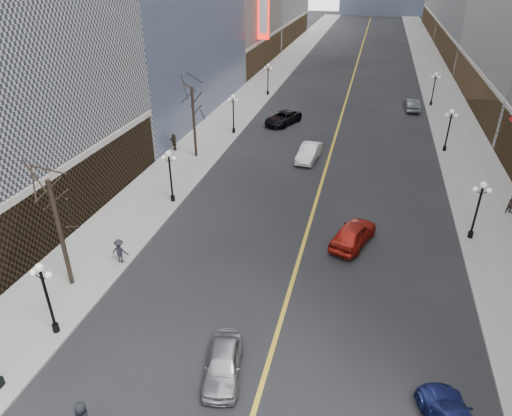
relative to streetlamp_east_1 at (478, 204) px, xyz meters
The scene contains 21 objects.
sidewalk_east 40.16m from the streetlamp_east_1, 86.85° to the left, with size 6.00×230.00×0.15m, color gray.
sidewalk_west 47.68m from the streetlamp_east_1, 122.82° to the left, with size 6.00×230.00×0.15m, color gray.
lane_line 51.45m from the streetlamp_east_1, 103.28° to the left, with size 0.25×200.00×0.02m, color gold.
streetlamp_east_1 is the anchor object (origin of this frame).
streetlamp_east_2 18.00m from the streetlamp_east_1, 90.00° to the left, with size 1.26×0.44×4.52m.
streetlamp_east_3 36.00m from the streetlamp_east_1, 90.00° to the left, with size 1.26×0.44×4.52m.
streetlamp_west_0 28.51m from the streetlamp_east_1, 145.86° to the right, with size 1.26×0.44×4.52m.
streetlamp_west_1 23.60m from the streetlamp_east_1, behind, with size 1.26×0.44×4.52m.
streetlamp_west_2 29.68m from the streetlamp_east_1, 142.67° to the left, with size 1.26×0.44×4.52m.
streetlamp_west_3 43.05m from the streetlamp_east_1, 123.25° to the left, with size 1.26×0.44×4.52m.
theatre_marquee 57.87m from the streetlamp_east_1, 118.97° to the left, with size 2.00×0.55×12.00m.
tree_west_near 28.20m from the streetlamp_east_1, 154.62° to the right, with size 3.60×3.60×7.92m.
tree_west_far 27.41m from the streetlamp_east_1, 158.43° to the left, with size 3.60×3.60×7.92m.
car_nb_near 21.55m from the streetlamp_east_1, 130.06° to the right, with size 1.73×4.31×1.47m, color gray.
car_nb_mid 18.51m from the streetlamp_east_1, 138.62° to the left, with size 1.72×4.94×1.63m, color silver.
car_nb_far 29.71m from the streetlamp_east_1, 129.08° to the left, with size 2.61×5.65×1.57m, color black.
car_sb_mid 9.07m from the streetlamp_east_1, 161.51° to the right, with size 2.03×5.05×1.72m, color #9E1A11.
car_sb_far 33.36m from the streetlamp_east_1, 94.82° to the left, with size 1.66×4.77×1.57m, color #515659.
ped_east_walk 6.28m from the streetlamp_east_1, 52.05° to the left, with size 0.77×0.42×1.59m, color black.
ped_west_walk 25.20m from the streetlamp_east_1, 158.62° to the right, with size 1.13×0.47×1.76m, color black.
ped_west_far 30.36m from the streetlamp_east_1, 158.51° to the left, with size 1.66×0.48×1.79m, color black.
Camera 1 is at (3.50, -1.54, 18.15)m, focal length 32.00 mm.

